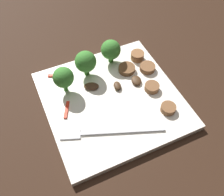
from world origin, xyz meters
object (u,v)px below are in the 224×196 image
Objects in this scene: plate at (112,100)px; mushroom_1 at (117,86)px; pepper_strip_0 at (67,110)px; pepper_strip_1 at (57,76)px; mushroom_0 at (91,86)px; sausage_slice_2 at (127,69)px; sausage_slice_0 at (147,68)px; broccoli_floret_0 at (86,62)px; sausage_slice_4 at (137,56)px; sausage_slice_1 at (168,108)px; fork at (104,133)px; mushroom_2 at (136,80)px; sausage_slice_3 at (152,87)px; broccoli_floret_2 at (111,50)px; broccoli_floret_1 at (63,78)px.

mushroom_1 is at bearing -136.02° from plate.
pepper_strip_0 is 0.09m from pepper_strip_1.
sausage_slice_2 is at bearing -171.72° from mushroom_0.
sausage_slice_0 is 1.08× the size of mushroom_0.
broccoli_floret_0 is 1.64× the size of sausage_slice_2.
sausage_slice_4 is 1.26× the size of mushroom_1.
sausage_slice_0 is at bearing 161.09° from broccoli_floret_0.
pepper_strip_0 is (0.14, 0.04, -0.00)m from sausage_slice_2.
sausage_slice_1 is 0.18m from pepper_strip_0.
fork is at bearing 49.10° from sausage_slice_2.
sausage_slice_4 is at bearing -119.32° from mushroom_2.
sausage_slice_0 is 0.04m from sausage_slice_4.
mushroom_0 is at bearing -26.29° from sausage_slice_3.
sausage_slice_4 is (-0.04, -0.02, 0.00)m from sausage_slice_2.
pepper_strip_0 is (0.11, 0.01, -0.00)m from mushroom_1.
sausage_slice_3 is (-0.12, -0.05, 0.00)m from fork.
pepper_strip_1 is (-0.01, -0.09, 0.00)m from pepper_strip_0.
sausage_slice_0 and sausage_slice_2 have the same top height.
sausage_slice_2 is 1.16× the size of mushroom_0.
pepper_strip_1 is (0.14, -0.04, -0.00)m from sausage_slice_2.
plate is 0.09m from pepper_strip_0.
sausage_slice_1 reaches higher than pepper_strip_1.
broccoli_floret_2 is 0.12m from pepper_strip_1.
pepper_strip_0 is at bearing 19.92° from sausage_slice_4.
plate is 0.12m from sausage_slice_4.
sausage_slice_0 reaches higher than fork.
broccoli_floret_2 reaches higher than sausage_slice_3.
broccoli_floret_0 is 0.13m from sausage_slice_0.
mushroom_1 is at bearing 125.50° from broccoli_floret_0.
mushroom_1 is at bearing 159.18° from broccoli_floret_1.
broccoli_floret_1 is 0.05m from pepper_strip_1.
sausage_slice_3 is 0.07m from mushroom_1.
sausage_slice_0 is at bearing 137.36° from broccoli_floret_2.
broccoli_floret_2 is at bearing -167.51° from broccoli_floret_0.
broccoli_floret_0 is 2.53× the size of mushroom_1.
sausage_slice_0 is 1.14× the size of sausage_slice_4.
broccoli_floret_0 reaches higher than pepper_strip_1.
broccoli_floret_1 is 1.07× the size of broccoli_floret_2.
sausage_slice_0 is 0.85× the size of pepper_strip_0.
pepper_strip_0 is (0.04, -0.07, -0.00)m from fork.
mushroom_2 is 0.15m from pepper_strip_0.
pepper_strip_0 is at bearing -5.85° from plate.
mushroom_2 is (-0.04, 0.00, -0.00)m from mushroom_1.
fork is at bearing 22.86° from sausage_slice_3.
pepper_strip_0 is at bearing 84.50° from pepper_strip_1.
mushroom_0 is (0.06, 0.05, -0.03)m from broccoli_floret_2.
mushroom_0 is at bearing -1.22° from sausage_slice_0.
mushroom_1 is at bearing -4.31° from mushroom_2.
sausage_slice_0 is 0.05m from sausage_slice_3.
mushroom_1 is (0.08, 0.02, -0.00)m from sausage_slice_0.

